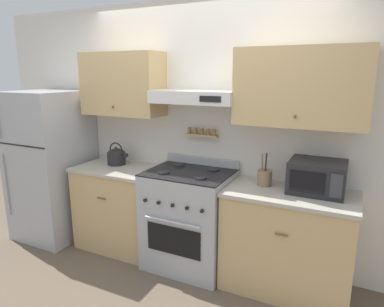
{
  "coord_description": "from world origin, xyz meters",
  "views": [
    {
      "loc": [
        1.38,
        -2.47,
        1.86
      ],
      "look_at": [
        0.05,
        0.25,
        1.14
      ],
      "focal_mm": 32.0,
      "sensor_mm": 36.0,
      "label": 1
    }
  ],
  "objects": [
    {
      "name": "stove_range",
      "position": [
        0.0,
        0.28,
        0.48
      ],
      "size": [
        0.79,
        0.66,
        1.03
      ],
      "color": "#ADAFB5",
      "rests_on": "ground_plane"
    },
    {
      "name": "tea_kettle",
      "position": [
        -0.93,
        0.39,
        0.99
      ],
      "size": [
        0.25,
        0.2,
        0.24
      ],
      "color": "#232326",
      "rests_on": "counter_left"
    },
    {
      "name": "ground_plane",
      "position": [
        0.0,
        0.0,
        0.0
      ],
      "size": [
        16.0,
        16.0,
        0.0
      ],
      "primitive_type": "plane",
      "color": "brown"
    },
    {
      "name": "microwave",
      "position": [
        1.12,
        0.41,
        1.03
      ],
      "size": [
        0.44,
        0.39,
        0.26
      ],
      "color": "#232326",
      "rests_on": "counter_right"
    },
    {
      "name": "counter_left",
      "position": [
        -0.84,
        0.31,
        0.45
      ],
      "size": [
        0.89,
        0.61,
        0.89
      ],
      "color": "tan",
      "rests_on": "ground_plane"
    },
    {
      "name": "wall_back",
      "position": [
        0.04,
        0.58,
        1.41
      ],
      "size": [
        5.2,
        0.46,
        2.55
      ],
      "color": "silver",
      "rests_on": "ground_plane"
    },
    {
      "name": "counter_right",
      "position": [
        0.93,
        0.31,
        0.45
      ],
      "size": [
        1.08,
        0.61,
        0.89
      ],
      "color": "tan",
      "rests_on": "ground_plane"
    },
    {
      "name": "refrigerator",
      "position": [
        -1.72,
        0.21,
        0.83
      ],
      "size": [
        0.73,
        0.79,
        1.67
      ],
      "color": "#ADAFB5",
      "rests_on": "ground_plane"
    },
    {
      "name": "utensil_crock",
      "position": [
        0.69,
        0.39,
        0.97
      ],
      "size": [
        0.13,
        0.13,
        0.29
      ],
      "color": "#8E7051",
      "rests_on": "counter_right"
    }
  ]
}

